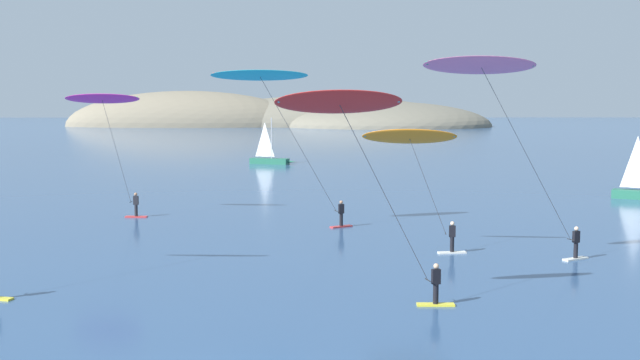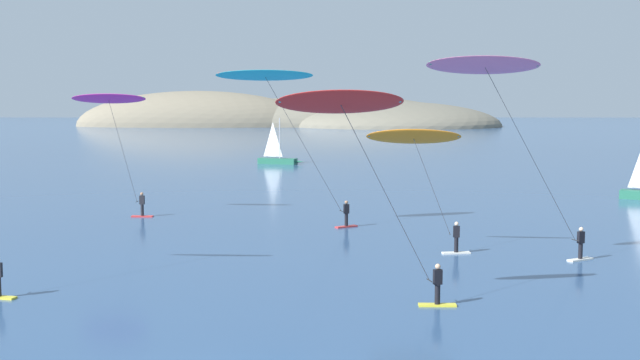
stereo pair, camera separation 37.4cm
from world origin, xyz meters
TOP-DOWN VIEW (x-y plane):
  - headland_island at (1.59, 206.25)m, footprint 119.48×49.26m
  - sailboat_far at (-1.81, 77.90)m, footprint 5.90×2.87m
  - kitesurfer_magenta at (-11.15, 34.27)m, footprint 5.55×1.74m
  - kitesurfer_red at (4.26, 9.56)m, footprint 7.23×2.36m
  - kitesurfer_cyan at (0.18, 28.15)m, footprint 8.87×3.91m
  - kitesurfer_orange at (8.29, 21.29)m, footprint 5.62×1.66m
  - kitesurfer_pink at (11.33, 17.44)m, footprint 9.36×4.26m

SIDE VIEW (x-z plane):
  - headland_island at x=1.59m, z-range -9.92..9.92m
  - sailboat_far at x=-1.81m, z-range -2.21..3.49m
  - kitesurfer_orange at x=8.29m, z-range 2.37..9.07m
  - kitesurfer_red at x=4.26m, z-range 3.18..11.81m
  - kitesurfer_magenta at x=-11.15m, z-range 3.28..11.86m
  - kitesurfer_cyan at x=0.18m, z-range 3.99..13.97m
  - kitesurfer_pink at x=11.33m, z-range 4.01..14.28m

